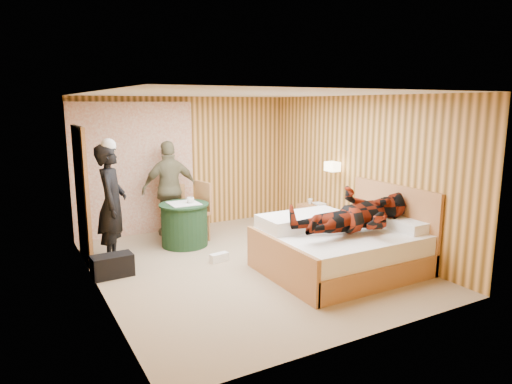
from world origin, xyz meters
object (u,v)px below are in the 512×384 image
bed (343,247)px  duffel_bag (112,266)px  woman_standing (112,204)px  man_on_bed (357,204)px  wall_lamp (333,166)px  round_table (184,224)px  nightstand (314,219)px  chair_far (173,207)px  chair_near (198,207)px  man_at_table (170,189)px

bed → duffel_bag: 3.26m
woman_standing → man_on_bed: man_on_bed is taller
wall_lamp → round_table: bearing=159.4°
nightstand → woman_standing: woman_standing is taller
chair_far → man_on_bed: 3.50m
woman_standing → wall_lamp: bearing=-78.9°
nightstand → man_on_bed: bearing=-110.3°
round_table → chair_far: (0.03, 0.65, 0.17)m
wall_lamp → man_on_bed: size_ratio=0.15×
chair_near → man_on_bed: 2.97m
man_on_bed → man_at_table: bearing=117.4°
bed → woman_standing: 3.46m
wall_lamp → chair_near: (-2.07, 1.11, -0.70)m
nightstand → duffel_bag: size_ratio=1.01×
round_table → man_at_table: size_ratio=0.48×
bed → round_table: (-1.59, 2.20, 0.03)m
woman_standing → man_on_bed: 3.58m
woman_standing → man_on_bed: bearing=-106.3°
chair_far → woman_standing: woman_standing is taller
bed → chair_far: size_ratio=2.33×
nightstand → round_table: round_table is taller
nightstand → round_table: 2.40m
wall_lamp → man_at_table: man_at_table is taller
duffel_bag → man_at_table: bearing=45.8°
chair_far → chair_near: (0.30, -0.45, 0.06)m
chair_far → bed: bearing=-38.5°
duffel_bag → woman_standing: size_ratio=0.31×
duffel_bag → woman_standing: woman_standing is taller
nightstand → man_on_bed: man_on_bed is taller
wall_lamp → chair_far: wall_lamp is taller
nightstand → woman_standing: 3.63m
wall_lamp → woman_standing: size_ratio=0.15×
wall_lamp → man_on_bed: (-0.77, -1.53, -0.28)m
nightstand → duffel_bag: bearing=-173.8°
bed → nightstand: (0.76, 1.74, -0.06)m
wall_lamp → bed: wall_lamp is taller
bed → chair_far: 3.26m
bed → chair_far: (-1.56, 2.86, 0.20)m
chair_near → man_on_bed: man_on_bed is taller
nightstand → chair_far: 2.59m
chair_near → bed: bearing=15.2°
wall_lamp → nightstand: (-0.04, 0.44, -1.02)m
chair_near → duffel_bag: chair_near is taller
wall_lamp → nightstand: size_ratio=0.47×
chair_near → duffel_bag: size_ratio=1.87×
bed → man_on_bed: 0.72m
nightstand → chair_far: (-2.32, 1.11, 0.26)m
wall_lamp → bed: bearing=-121.7°
chair_far → man_at_table: 0.33m
chair_far → chair_near: 0.54m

